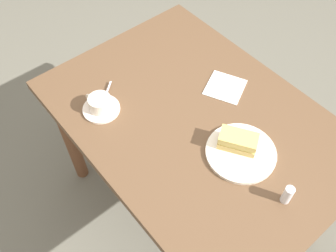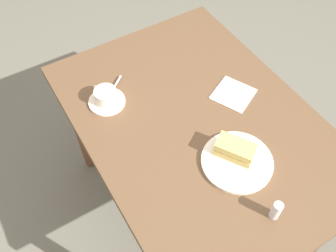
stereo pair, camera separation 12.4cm
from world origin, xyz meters
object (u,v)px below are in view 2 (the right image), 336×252
(sandwich_plate, at_px, (237,162))
(sandwich_front, at_px, (235,150))
(dining_table, at_px, (197,137))
(napkin, at_px, (233,94))
(coffee_saucer, at_px, (107,102))
(spoon, at_px, (115,86))
(salt_shaker, at_px, (276,211))
(coffee_cup, at_px, (106,96))

(sandwich_plate, height_order, sandwich_front, sandwich_front)
(dining_table, relative_size, napkin, 8.06)
(dining_table, height_order, coffee_saucer, coffee_saucer)
(dining_table, bearing_deg, sandwich_plate, 2.92)
(coffee_saucer, relative_size, napkin, 1.00)
(coffee_saucer, distance_m, spoon, 0.08)
(coffee_saucer, relative_size, salt_shaker, 1.88)
(coffee_saucer, bearing_deg, napkin, 63.64)
(dining_table, xyz_separation_m, spoon, (-0.32, -0.20, 0.12))
(sandwich_plate, bearing_deg, dining_table, -177.08)
(spoon, bearing_deg, salt_shaker, 14.12)
(dining_table, xyz_separation_m, napkin, (-0.04, 0.20, 0.11))
(coffee_cup, bearing_deg, sandwich_front, 30.94)
(sandwich_plate, xyz_separation_m, salt_shaker, (0.22, -0.02, 0.03))
(sandwich_plate, xyz_separation_m, coffee_cup, (-0.50, -0.28, 0.03))
(napkin, distance_m, salt_shaker, 0.54)
(coffee_cup, bearing_deg, coffee_saucer, 17.64)
(sandwich_front, distance_m, salt_shaker, 0.25)
(coffee_saucer, bearing_deg, sandwich_plate, 28.99)
(dining_table, xyz_separation_m, salt_shaker, (0.45, -0.01, 0.15))
(napkin, bearing_deg, spoon, -124.93)
(dining_table, distance_m, spoon, 0.40)
(sandwich_plate, xyz_separation_m, sandwich_front, (-0.03, 0.01, 0.04))
(coffee_cup, bearing_deg, sandwich_plate, 28.96)
(coffee_cup, distance_m, salt_shaker, 0.77)
(sandwich_front, bearing_deg, sandwich_plate, -12.17)
(sandwich_front, bearing_deg, dining_table, -174.92)
(coffee_saucer, xyz_separation_m, spoon, (-0.05, 0.06, 0.01))
(napkin, bearing_deg, coffee_saucer, -116.36)
(sandwich_plate, relative_size, sandwich_front, 1.66)
(sandwich_front, distance_m, coffee_cup, 0.55)
(coffee_cup, distance_m, napkin, 0.52)
(sandwich_plate, bearing_deg, napkin, 145.00)
(sandwich_plate, bearing_deg, coffee_cup, -151.04)
(spoon, bearing_deg, coffee_saucer, -49.68)
(sandwich_plate, bearing_deg, sandwich_front, 167.83)
(coffee_saucer, height_order, napkin, coffee_saucer)
(napkin, bearing_deg, sandwich_plate, -35.00)
(dining_table, bearing_deg, coffee_saucer, -135.65)
(sandwich_front, height_order, napkin, sandwich_front)
(spoon, bearing_deg, napkin, 55.07)
(sandwich_front, bearing_deg, salt_shaker, -6.15)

